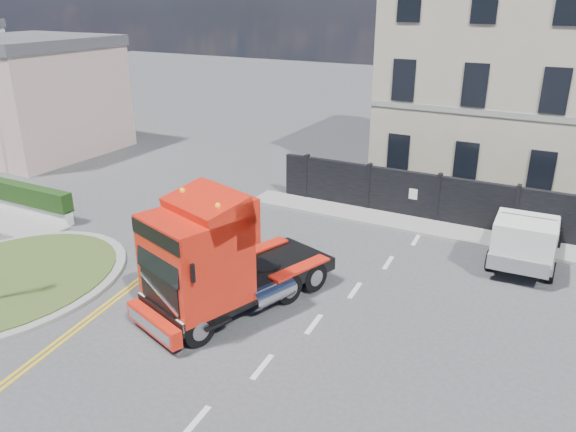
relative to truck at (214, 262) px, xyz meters
The scene contains 9 objects.
ground 2.05m from the truck, 96.00° to the left, with size 120.00×120.00×0.00m, color #424244.
traffic_island 7.52m from the truck, 165.84° to the right, with size 6.80×6.80×0.17m.
hedge_wall 13.43m from the truck, 168.37° to the left, with size 8.00×0.55×1.35m.
seaside_bldg_pink 22.60m from the truck, 153.12° to the left, with size 8.00×8.00×6.00m, color #C8A89C.
hoarding_fence 12.07m from the truck, 57.80° to the left, with size 18.80×0.25×2.00m.
georgian_building 19.10m from the truck, 71.64° to the left, with size 12.30×10.30×12.80m.
pavement_far 11.12m from the truck, 57.73° to the left, with size 20.00×1.60×0.12m, color gray.
truck is the anchor object (origin of this frame).
flatbed_pickup 10.57m from the truck, 44.26° to the left, with size 2.14×4.85×1.99m.
Camera 1 is at (8.86, -12.89, 8.80)m, focal length 35.00 mm.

